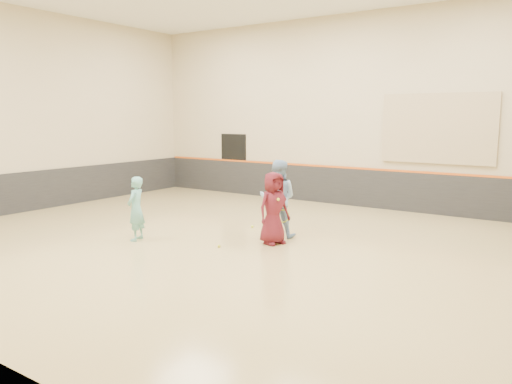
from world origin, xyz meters
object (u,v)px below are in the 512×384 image
Objects in this scene: young_man at (274,208)px; spare_racket at (273,228)px; instructor at (278,198)px; girl at (136,209)px.

young_man is 2.39× the size of spare_racket.
instructor is 0.71m from young_man.
girl is at bearing -127.22° from spare_racket.
young_man is (2.79, 1.52, 0.07)m from girl.
girl is 3.45m from spare_racket.
young_man is at bearing 95.18° from instructor.
spare_racket is at bearing 51.43° from young_man.
girl is at bearing 137.63° from young_man.
instructor is at bearing 111.69° from girl.
instructor reaches higher than young_man.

